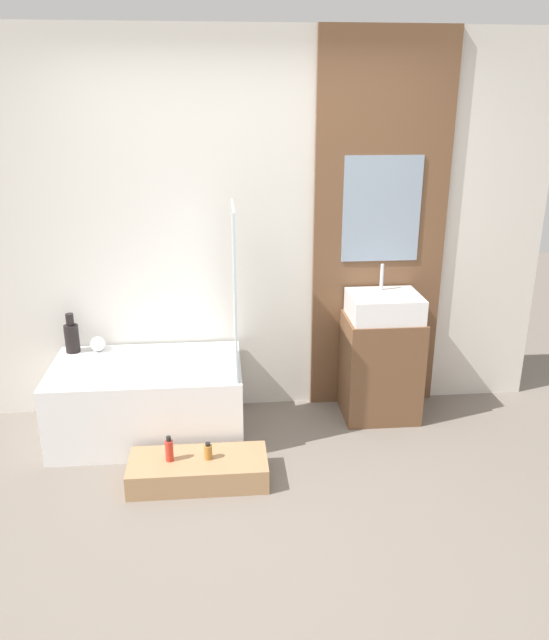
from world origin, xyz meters
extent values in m
plane|color=slate|center=(0.00, 0.00, 0.00)|extent=(12.00, 12.00, 0.00)
cube|color=silver|center=(0.00, 1.58, 1.30)|extent=(4.20, 0.06, 2.60)
cube|color=brown|center=(0.92, 1.53, 1.30)|extent=(0.92, 0.03, 2.60)
cube|color=#8C9EB2|center=(0.92, 1.51, 1.45)|extent=(0.54, 0.01, 0.72)
cube|color=white|center=(-0.70, 1.16, 0.26)|extent=(1.24, 0.74, 0.51)
cube|color=silver|center=(-0.70, 1.16, 0.51)|extent=(0.97, 0.52, 0.01)
cube|color=silver|center=(-0.11, 1.08, 1.03)|extent=(0.01, 0.53, 1.05)
cube|color=#A87F56|center=(-0.36, 0.57, 0.08)|extent=(0.82, 0.35, 0.15)
cube|color=brown|center=(0.92, 1.30, 0.37)|extent=(0.52, 0.43, 0.74)
cube|color=white|center=(0.92, 1.30, 0.82)|extent=(0.48, 0.40, 0.17)
cylinder|color=silver|center=(0.92, 1.41, 1.00)|extent=(0.02, 0.02, 0.18)
cylinder|color=black|center=(-1.22, 1.43, 0.61)|extent=(0.10, 0.10, 0.19)
cylinder|color=black|center=(-1.22, 1.43, 0.75)|extent=(0.05, 0.05, 0.08)
sphere|color=white|center=(-1.05, 1.43, 0.56)|extent=(0.10, 0.10, 0.10)
cylinder|color=red|center=(-0.52, 0.57, 0.22)|extent=(0.05, 0.05, 0.13)
cylinder|color=black|center=(-0.52, 0.57, 0.30)|extent=(0.03, 0.03, 0.03)
cylinder|color=#B2752D|center=(-0.30, 0.57, 0.19)|extent=(0.05, 0.05, 0.09)
cylinder|color=black|center=(-0.30, 0.57, 0.25)|extent=(0.03, 0.03, 0.02)
camera|label=1|loc=(-0.19, -2.65, 2.16)|focal=35.00mm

